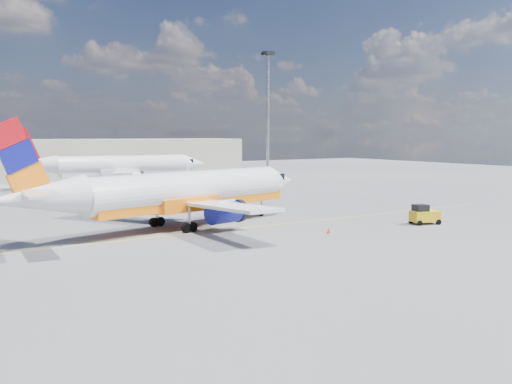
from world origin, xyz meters
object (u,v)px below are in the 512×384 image
traffic_cone (329,231)px  gse_tug (424,215)px  main_jet (180,192)px  second_jet (118,167)px

traffic_cone → gse_tug: bearing=-4.1°
main_jet → gse_tug: 24.53m
second_jet → gse_tug: 59.71m
traffic_cone → second_jet: bearing=89.6°
main_jet → traffic_cone: size_ratio=54.32×
main_jet → gse_tug: bearing=-40.7°
main_jet → second_jet: (10.32, 47.44, -0.11)m
main_jet → gse_tug: size_ratio=11.07×
second_jet → traffic_cone: size_ratio=52.60×
second_jet → main_jet: bearing=-93.7°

